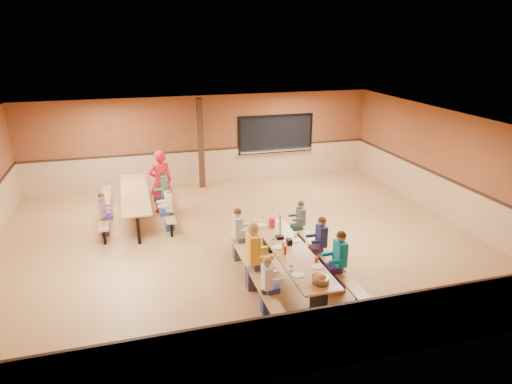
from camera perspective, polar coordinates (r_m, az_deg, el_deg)
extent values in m
plane|color=#99663A|center=(11.72, -2.11, -5.93)|extent=(12.00, 12.00, 0.00)
cube|color=brown|center=(15.88, -6.55, 6.53)|extent=(12.00, 0.04, 3.00)
cube|color=brown|center=(6.82, 8.11, -11.83)|extent=(12.00, 0.04, 3.00)
cube|color=brown|center=(13.80, 22.81, 3.13)|extent=(0.04, 10.00, 3.00)
cube|color=white|center=(10.78, -2.31, 8.64)|extent=(12.00, 10.00, 0.04)
cube|color=black|center=(16.45, 2.48, 7.27)|extent=(2.60, 0.06, 1.20)
cube|color=silver|center=(16.50, 2.55, 5.27)|extent=(2.70, 0.28, 0.06)
cube|color=#311C10|center=(15.28, -6.91, 6.00)|extent=(0.18, 0.18, 3.00)
cube|color=#A87642|center=(9.64, 4.22, -7.10)|extent=(0.75, 3.60, 0.04)
cube|color=black|center=(8.58, 7.79, -13.74)|extent=(0.08, 0.60, 0.70)
cube|color=black|center=(11.12, 1.44, -5.39)|extent=(0.08, 0.60, 0.70)
cube|color=#A87642|center=(9.55, -0.54, -9.28)|extent=(0.26, 3.60, 0.04)
cube|color=black|center=(9.66, -0.54, -10.45)|extent=(0.06, 0.18, 0.41)
cube|color=#A87642|center=(10.06, 8.65, -7.93)|extent=(0.26, 3.60, 0.04)
cube|color=black|center=(10.16, 8.58, -9.06)|extent=(0.06, 0.18, 0.41)
cube|color=#A87642|center=(13.26, -14.91, -0.15)|extent=(0.75, 3.60, 0.04)
cube|color=black|center=(11.94, -14.52, -4.23)|extent=(0.08, 0.60, 0.70)
cube|color=black|center=(14.84, -14.98, 0.43)|extent=(0.08, 0.60, 0.70)
cube|color=#A87642|center=(13.38, -18.33, -1.64)|extent=(0.26, 3.60, 0.04)
cube|color=black|center=(13.45, -18.23, -2.53)|extent=(0.06, 0.18, 0.41)
cube|color=#A87642|center=(13.38, -11.28, -0.99)|extent=(0.26, 3.60, 0.04)
cube|color=black|center=(13.46, -11.22, -1.89)|extent=(0.06, 0.18, 0.41)
imported|color=red|center=(13.45, -11.82, 1.30)|extent=(0.74, 0.55, 1.85)
cylinder|color=red|center=(10.53, 2.00, -3.89)|extent=(0.16, 0.16, 0.22)
cube|color=black|center=(9.75, 4.19, -6.22)|extent=(0.10, 0.14, 0.13)
cylinder|color=yellow|center=(9.53, 3.39, -6.71)|extent=(0.06, 0.06, 0.17)
cylinder|color=#B2140F|center=(9.35, 3.68, -7.26)|extent=(0.06, 0.06, 0.17)
cube|color=black|center=(10.03, 2.99, -5.66)|extent=(0.16, 0.16, 0.06)
cube|color=#A87642|center=(9.91, 3.01, -4.19)|extent=(0.02, 0.09, 0.50)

